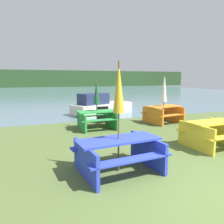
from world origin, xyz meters
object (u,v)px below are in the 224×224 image
at_px(picnic_table_orange, 163,113).
at_px(umbrella_gold, 119,89).
at_px(umbrella_darkgreen, 97,92).
at_px(picnic_table_blue, 118,151).
at_px(signboard, 102,115).
at_px(picnic_table_yellow, 212,132).
at_px(umbrella_white, 164,88).
at_px(boat, 100,106).
at_px(picnic_table_green, 97,118).

xyz_separation_m(picnic_table_orange, umbrella_gold, (-4.00, -4.19, 1.35)).
height_order(picnic_table_orange, umbrella_darkgreen, umbrella_darkgreen).
height_order(picnic_table_blue, signboard, signboard).
distance_m(picnic_table_yellow, umbrella_white, 3.85).
xyz_separation_m(picnic_table_blue, boat, (2.08, 7.61, -0.01)).
relative_size(picnic_table_green, umbrella_white, 0.68).
bearing_deg(signboard, boat, 73.99).
xyz_separation_m(picnic_table_blue, umbrella_white, (4.00, 4.19, 1.15)).
bearing_deg(boat, signboard, -127.05).
height_order(picnic_table_orange, umbrella_gold, umbrella_gold).
bearing_deg(picnic_table_green, boat, 69.65).
height_order(picnic_table_green, boat, boat).
bearing_deg(signboard, umbrella_white, -20.23).
xyz_separation_m(picnic_table_yellow, umbrella_white, (0.74, 3.59, 1.15)).
height_order(umbrella_gold, boat, umbrella_gold).
xyz_separation_m(picnic_table_orange, umbrella_darkgreen, (-3.22, -0.07, 1.03)).
bearing_deg(picnic_table_blue, signboard, 75.08).
bearing_deg(umbrella_darkgreen, umbrella_white, 1.33).
xyz_separation_m(picnic_table_yellow, umbrella_gold, (-3.26, -0.60, 1.35)).
relative_size(umbrella_darkgreen, umbrella_white, 0.89).
bearing_deg(umbrella_gold, boat, 74.73).
relative_size(picnic_table_yellow, picnic_table_green, 1.02).
bearing_deg(picnic_table_green, signboard, 60.41).
bearing_deg(umbrella_gold, umbrella_darkgreen, 79.23).
relative_size(umbrella_gold, signboard, 3.17).
xyz_separation_m(picnic_table_yellow, picnic_table_green, (-2.48, 3.52, -0.02)).
bearing_deg(picnic_table_yellow, umbrella_white, 78.29).
relative_size(umbrella_darkgreen, boat, 0.52).
height_order(picnic_table_green, signboard, signboard).
bearing_deg(umbrella_white, picnic_table_blue, -133.69).
bearing_deg(picnic_table_yellow, picnic_table_blue, -169.63).
distance_m(umbrella_gold, umbrella_white, 5.80).
height_order(umbrella_white, boat, umbrella_white).
relative_size(umbrella_gold, boat, 0.62).
xyz_separation_m(picnic_table_orange, umbrella_white, (0.00, 0.00, 1.15)).
height_order(picnic_table_blue, picnic_table_green, picnic_table_blue).
relative_size(picnic_table_yellow, signboard, 2.09).
height_order(umbrella_gold, umbrella_white, umbrella_gold).
bearing_deg(picnic_table_blue, picnic_table_yellow, 10.37).
bearing_deg(picnic_table_orange, picnic_table_blue, -133.69).
distance_m(picnic_table_blue, umbrella_white, 5.91).
distance_m(picnic_table_yellow, boat, 7.11).
xyz_separation_m(umbrella_white, signboard, (-2.63, 0.97, -1.23)).
height_order(umbrella_darkgreen, signboard, umbrella_darkgreen).
bearing_deg(signboard, picnic_table_blue, -104.92).
bearing_deg(signboard, picnic_table_green, -119.59).
distance_m(umbrella_gold, boat, 8.01).
bearing_deg(signboard, umbrella_darkgreen, -119.59).
relative_size(picnic_table_green, umbrella_darkgreen, 0.77).
relative_size(picnic_table_green, boat, 0.40).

